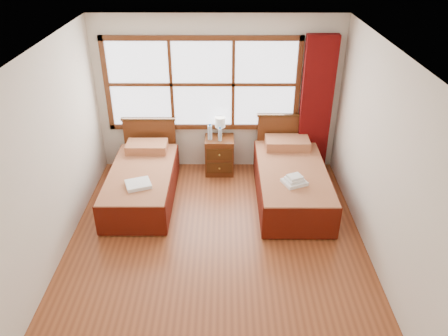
{
  "coord_description": "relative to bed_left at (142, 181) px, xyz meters",
  "views": [
    {
      "loc": [
        0.12,
        -4.57,
        3.81
      ],
      "look_at": [
        0.1,
        0.7,
        0.81
      ],
      "focal_mm": 35.0,
      "sensor_mm": 36.0,
      "label": 1
    }
  ],
  "objects": [
    {
      "name": "lamp",
      "position": [
        1.2,
        0.9,
        0.59
      ],
      "size": [
        0.17,
        0.17,
        0.33
      ],
      "color": "gold",
      "rests_on": "nightstand"
    },
    {
      "name": "towels_right",
      "position": [
        2.27,
        -0.48,
        0.31
      ],
      "size": [
        0.39,
        0.37,
        0.13
      ],
      "rotation": [
        0.0,
        0.0,
        0.41
      ],
      "color": "white",
      "rests_on": "bed_right"
    },
    {
      "name": "wall_back",
      "position": [
        1.16,
        1.05,
        1.01
      ],
      "size": [
        4.0,
        0.0,
        4.0
      ],
      "primitive_type": "plane",
      "rotation": [
        1.57,
        0.0,
        0.0
      ],
      "color": "silver",
      "rests_on": "floor"
    },
    {
      "name": "wall_left",
      "position": [
        -0.84,
        -1.2,
        1.01
      ],
      "size": [
        0.0,
        4.5,
        4.5
      ],
      "primitive_type": "plane",
      "rotation": [
        1.57,
        0.0,
        1.57
      ],
      "color": "silver",
      "rests_on": "floor"
    },
    {
      "name": "bed_left",
      "position": [
        0.0,
        0.0,
        0.0
      ],
      "size": [
        0.97,
        1.99,
        0.94
      ],
      "color": "#41240D",
      "rests_on": "floor"
    },
    {
      "name": "bottle_near",
      "position": [
        1.03,
        0.76,
        0.48
      ],
      "size": [
        0.07,
        0.07,
        0.28
      ],
      "color": "silver",
      "rests_on": "nightstand"
    },
    {
      "name": "wall_right",
      "position": [
        3.16,
        -1.2,
        1.01
      ],
      "size": [
        0.0,
        4.5,
        4.5
      ],
      "primitive_type": "plane",
      "rotation": [
        1.57,
        0.0,
        -1.57
      ],
      "color": "silver",
      "rests_on": "floor"
    },
    {
      "name": "towels_left",
      "position": [
        0.04,
        -0.48,
        0.24
      ],
      "size": [
        0.43,
        0.4,
        0.05
      ],
      "rotation": [
        0.0,
        0.0,
        0.36
      ],
      "color": "white",
      "rests_on": "bed_left"
    },
    {
      "name": "ceiling",
      "position": [
        1.16,
        -1.2,
        2.31
      ],
      "size": [
        4.5,
        4.5,
        0.0
      ],
      "primitive_type": "plane",
      "rotation": [
        3.14,
        0.0,
        0.0
      ],
      "color": "white",
      "rests_on": "wall_back"
    },
    {
      "name": "floor",
      "position": [
        1.16,
        -1.2,
        -0.29
      ],
      "size": [
        4.5,
        4.5,
        0.0
      ],
      "primitive_type": "plane",
      "color": "brown",
      "rests_on": "ground"
    },
    {
      "name": "bed_right",
      "position": [
        2.3,
        -0.0,
        0.02
      ],
      "size": [
        1.04,
        2.06,
        1.01
      ],
      "color": "#41240D",
      "rests_on": "floor"
    },
    {
      "name": "curtain",
      "position": [
        2.76,
        0.91,
        0.88
      ],
      "size": [
        0.5,
        0.16,
        2.3
      ],
      "primitive_type": "cube",
      "color": "#5C0909",
      "rests_on": "wall_back"
    },
    {
      "name": "nightstand",
      "position": [
        1.19,
        0.8,
        0.03
      ],
      "size": [
        0.48,
        0.47,
        0.64
      ],
      "color": "#582A13",
      "rests_on": "floor"
    },
    {
      "name": "window",
      "position": [
        0.91,
        1.01,
        1.21
      ],
      "size": [
        3.16,
        0.06,
        1.56
      ],
      "color": "white",
      "rests_on": "wall_back"
    },
    {
      "name": "bottle_far",
      "position": [
        1.2,
        0.71,
        0.46
      ],
      "size": [
        0.06,
        0.06,
        0.24
      ],
      "color": "silver",
      "rests_on": "nightstand"
    }
  ]
}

